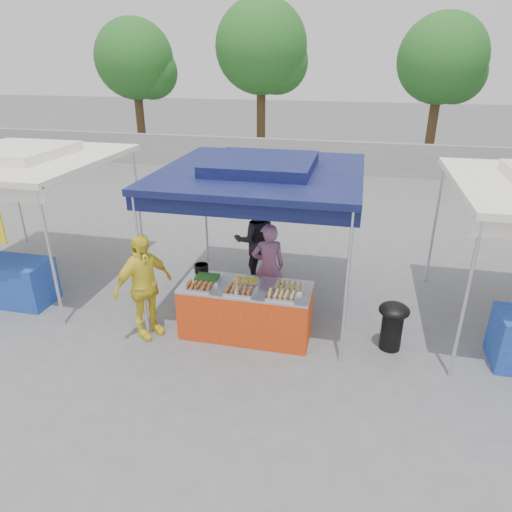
% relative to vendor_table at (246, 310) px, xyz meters
% --- Properties ---
extents(ground_plane, '(80.00, 80.00, 0.00)m').
position_rel_vendor_table_xyz_m(ground_plane, '(0.00, 0.10, -0.43)').
color(ground_plane, slate).
extents(back_wall, '(40.00, 0.25, 1.20)m').
position_rel_vendor_table_xyz_m(back_wall, '(0.00, 11.10, 0.17)').
color(back_wall, gray).
rests_on(back_wall, ground_plane).
extents(main_canopy, '(3.20, 3.20, 2.57)m').
position_rel_vendor_table_xyz_m(main_canopy, '(0.00, 1.07, 1.94)').
color(main_canopy, silver).
rests_on(main_canopy, ground_plane).
extents(neighbor_stall_left, '(3.20, 3.20, 2.57)m').
position_rel_vendor_table_xyz_m(neighbor_stall_left, '(-4.50, 0.67, 1.18)').
color(neighbor_stall_left, silver).
rests_on(neighbor_stall_left, ground_plane).
extents(tree_0, '(3.31, 3.21, 5.51)m').
position_rel_vendor_table_xyz_m(tree_0, '(-7.75, 12.91, 3.34)').
color(tree_0, '#48321B').
rests_on(tree_0, ground_plane).
extents(tree_1, '(3.62, 3.58, 6.15)m').
position_rel_vendor_table_xyz_m(tree_1, '(-2.44, 13.12, 3.78)').
color(tree_1, '#48321B').
rests_on(tree_1, ground_plane).
extents(tree_2, '(3.33, 3.23, 5.55)m').
position_rel_vendor_table_xyz_m(tree_2, '(4.30, 13.41, 3.37)').
color(tree_2, '#48321B').
rests_on(tree_2, ground_plane).
extents(vendor_table, '(2.00, 0.80, 0.85)m').
position_rel_vendor_table_xyz_m(vendor_table, '(0.00, 0.00, 0.00)').
color(vendor_table, red).
rests_on(vendor_table, ground_plane).
extents(food_tray_fl, '(0.42, 0.30, 0.07)m').
position_rel_vendor_table_xyz_m(food_tray_fl, '(-0.67, -0.24, 0.46)').
color(food_tray_fl, silver).
rests_on(food_tray_fl, vendor_table).
extents(food_tray_fm, '(0.42, 0.30, 0.07)m').
position_rel_vendor_table_xyz_m(food_tray_fm, '(-0.04, -0.23, 0.46)').
color(food_tray_fm, silver).
rests_on(food_tray_fm, vendor_table).
extents(food_tray_fr, '(0.42, 0.30, 0.07)m').
position_rel_vendor_table_xyz_m(food_tray_fr, '(0.58, -0.24, 0.46)').
color(food_tray_fr, silver).
rests_on(food_tray_fr, vendor_table).
extents(food_tray_bl, '(0.42, 0.30, 0.07)m').
position_rel_vendor_table_xyz_m(food_tray_bl, '(-0.63, 0.06, 0.46)').
color(food_tray_bl, silver).
rests_on(food_tray_bl, vendor_table).
extents(food_tray_bm, '(0.42, 0.30, 0.07)m').
position_rel_vendor_table_xyz_m(food_tray_bm, '(-0.02, 0.10, 0.46)').
color(food_tray_bm, silver).
rests_on(food_tray_bm, vendor_table).
extents(food_tray_br, '(0.42, 0.30, 0.07)m').
position_rel_vendor_table_xyz_m(food_tray_br, '(0.66, 0.05, 0.46)').
color(food_tray_br, silver).
rests_on(food_tray_br, vendor_table).
extents(cooking_pot, '(0.22, 0.22, 0.13)m').
position_rel_vendor_table_xyz_m(cooking_pot, '(-0.82, 0.33, 0.49)').
color(cooking_pot, black).
rests_on(cooking_pot, vendor_table).
extents(skewer_cup, '(0.08, 0.08, 0.10)m').
position_rel_vendor_table_xyz_m(skewer_cup, '(-0.06, -0.30, 0.47)').
color(skewer_cup, silver).
rests_on(skewer_cup, vendor_table).
extents(wok_burner, '(0.45, 0.45, 0.76)m').
position_rel_vendor_table_xyz_m(wok_burner, '(2.21, 0.11, 0.03)').
color(wok_burner, black).
rests_on(wok_burner, ground_plane).
extents(crate_left, '(0.47, 0.33, 0.28)m').
position_rel_vendor_table_xyz_m(crate_left, '(-0.46, 0.77, -0.28)').
color(crate_left, '#1632B5').
rests_on(crate_left, ground_plane).
extents(crate_right, '(0.45, 0.31, 0.27)m').
position_rel_vendor_table_xyz_m(crate_right, '(0.45, 0.79, -0.29)').
color(crate_right, '#1632B5').
rests_on(crate_right, ground_plane).
extents(crate_stacked, '(0.42, 0.29, 0.25)m').
position_rel_vendor_table_xyz_m(crate_stacked, '(0.45, 0.79, -0.03)').
color(crate_stacked, '#1632B5').
rests_on(crate_stacked, crate_right).
extents(vendor_woman, '(0.66, 0.54, 1.55)m').
position_rel_vendor_table_xyz_m(vendor_woman, '(0.17, 0.90, 0.35)').
color(vendor_woman, '#996189').
rests_on(vendor_woman, ground_plane).
extents(helper_man, '(1.01, 0.91, 1.68)m').
position_rel_vendor_table_xyz_m(helper_man, '(-0.29, 1.90, 0.42)').
color(helper_man, black).
rests_on(helper_man, ground_plane).
extents(customer_person, '(0.88, 1.07, 1.70)m').
position_rel_vendor_table_xyz_m(customer_person, '(-1.52, -0.36, 0.43)').
color(customer_person, yellow).
rests_on(customer_person, ground_plane).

